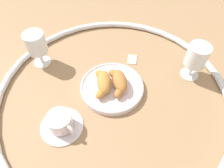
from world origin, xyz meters
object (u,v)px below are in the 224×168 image
(pastry_plate, at_px, (112,87))
(croissant_small, at_px, (103,83))
(juice_glass_right, at_px, (36,44))
(juice_glass_left, at_px, (197,57))
(coffee_cup_near, at_px, (61,123))
(sugar_packet, at_px, (132,59))
(croissant_large, at_px, (119,81))

(pastry_plate, distance_m, croissant_small, 0.04)
(juice_glass_right, bearing_deg, juice_glass_left, -73.93)
(pastry_plate, xyz_separation_m, croissant_small, (-0.01, 0.03, 0.03))
(croissant_small, distance_m, coffee_cup_near, 0.20)
(juice_glass_left, distance_m, juice_glass_right, 0.58)
(coffee_cup_near, distance_m, sugar_packet, 0.38)
(croissant_small, height_order, juice_glass_right, juice_glass_right)
(juice_glass_left, bearing_deg, croissant_large, 126.69)
(croissant_small, xyz_separation_m, coffee_cup_near, (-0.18, 0.06, -0.02))
(pastry_plate, bearing_deg, juice_glass_right, 86.62)
(pastry_plate, distance_m, juice_glass_left, 0.31)
(croissant_small, bearing_deg, coffee_cup_near, 161.58)
(coffee_cup_near, bearing_deg, croissant_small, -18.42)
(croissant_large, relative_size, sugar_packet, 2.39)
(croissant_large, distance_m, croissant_small, 0.06)
(juice_glass_right, bearing_deg, sugar_packet, -65.43)
(croissant_large, bearing_deg, pastry_plate, 117.73)
(pastry_plate, bearing_deg, croissant_large, -62.27)
(croissant_large, xyz_separation_m, juice_glass_right, (0.01, 0.33, 0.05))
(croissant_large, height_order, sugar_packet, croissant_large)
(croissant_large, relative_size, juice_glass_left, 0.85)
(sugar_packet, bearing_deg, juice_glass_right, 99.64)
(pastry_plate, bearing_deg, juice_glass_left, -54.02)
(pastry_plate, relative_size, juice_glass_left, 1.62)
(juice_glass_right, xyz_separation_m, sugar_packet, (0.15, -0.33, -0.09))
(sugar_packet, bearing_deg, croissant_large, 166.01)
(croissant_small, relative_size, juice_glass_left, 0.88)
(juice_glass_right, bearing_deg, pastry_plate, -93.38)
(coffee_cup_near, height_order, sugar_packet, coffee_cup_near)
(coffee_cup_near, xyz_separation_m, juice_glass_right, (0.22, 0.22, 0.07))
(juice_glass_right, distance_m, sugar_packet, 0.37)
(juice_glass_left, height_order, juice_glass_right, same)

